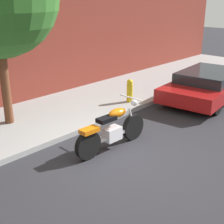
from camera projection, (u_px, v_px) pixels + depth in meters
The scene contains 5 objects.
ground_plane at pixel (119, 157), 7.30m from camera, with size 60.00×60.00×0.00m, color #28282D.
sidewalk at pixel (37, 120), 9.31m from camera, with size 25.57×3.14×0.14m, color #969696.
motorcycle at pixel (112, 130), 7.58m from camera, with size 2.18×0.70×1.16m.
parked_car_red at pixel (209, 83), 11.24m from camera, with size 4.69×2.33×1.03m.
fire_hydrant at pixel (130, 92), 10.54m from camera, with size 0.20×0.20×0.91m.
Camera 1 is at (-4.87, -4.29, 3.51)m, focal length 51.14 mm.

